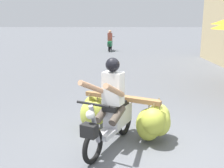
{
  "coord_description": "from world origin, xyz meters",
  "views": [
    {
      "loc": [
        -0.57,
        -4.11,
        2.23
      ],
      "look_at": [
        -0.59,
        1.31,
        0.9
      ],
      "focal_mm": 43.67,
      "sensor_mm": 36.0,
      "label": 1
    }
  ],
  "objects": [
    {
      "name": "ground_plane",
      "position": [
        0.0,
        0.0,
        0.0
      ],
      "size": [
        120.0,
        120.0,
        0.0
      ],
      "primitive_type": "plane",
      "color": "#56595E"
    },
    {
      "name": "motorbike_main_loaded",
      "position": [
        -0.36,
        0.65,
        0.48
      ],
      "size": [
        1.82,
        2.0,
        1.58
      ],
      "color": "black",
      "rests_on": "ground"
    },
    {
      "name": "motorbike_distant_ahead_left",
      "position": [
        -0.7,
        14.31,
        0.57
      ],
      "size": [
        0.5,
        1.62,
        1.4
      ],
      "color": "black",
      "rests_on": "ground"
    }
  ]
}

